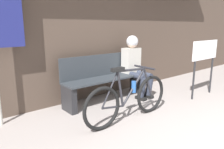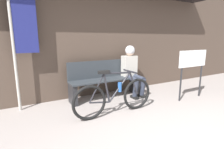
% 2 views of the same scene
% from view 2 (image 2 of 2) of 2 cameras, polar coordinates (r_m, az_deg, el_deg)
% --- Properties ---
extents(storefront_wall, '(12.00, 0.56, 3.20)m').
position_cam_2_polar(storefront_wall, '(4.22, -5.55, 15.87)').
color(storefront_wall, '#4C3D33').
rests_on(storefront_wall, ground_plane).
extents(park_bench_near, '(1.69, 0.42, 0.85)m').
position_cam_2_polar(park_bench_near, '(4.01, -2.07, -1.95)').
color(park_bench_near, '#2D3338').
rests_on(park_bench_near, ground_plane).
extents(bicycle, '(1.58, 0.40, 0.82)m').
position_cam_2_polar(bicycle, '(3.14, 1.01, -7.11)').
color(bicycle, black).
rests_on(bicycle, ground_plane).
extents(person_seated, '(0.34, 0.61, 1.19)m').
position_cam_2_polar(person_seated, '(4.19, 6.38, 2.49)').
color(person_seated, '#2D3342').
rests_on(person_seated, ground_plane).
extents(banner_pole, '(0.45, 0.05, 2.24)m').
position_cam_2_polar(banner_pole, '(3.62, -27.67, 12.15)').
color(banner_pole, '#B7B2A8').
rests_on(banner_pole, ground_plane).
extents(signboard, '(0.85, 0.04, 1.10)m').
position_cam_2_polar(signboard, '(4.26, 24.83, 3.48)').
color(signboard, '#232326').
rests_on(signboard, ground_plane).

